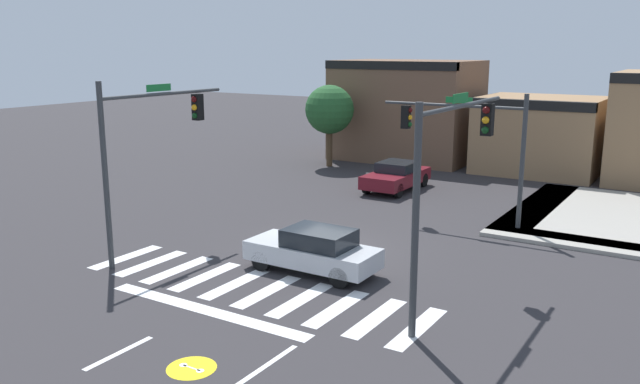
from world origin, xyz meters
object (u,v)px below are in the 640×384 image
at_px(traffic_signal_southwest, 149,135).
at_px(traffic_signal_northeast, 466,134).
at_px(car_maroon, 396,176).
at_px(roadside_tree, 329,110).
at_px(car_silver, 314,250).
at_px(traffic_signal_southeast, 452,159).

bearing_deg(traffic_signal_southwest, traffic_signal_northeast, -39.50).
distance_m(car_maroon, roadside_tree, 7.89).
bearing_deg(car_silver, roadside_tree, -60.20).
relative_size(car_maroon, roadside_tree, 0.90).
bearing_deg(roadside_tree, car_silver, -60.20).
height_order(traffic_signal_southeast, roadside_tree, traffic_signal_southeast).
height_order(traffic_signal_southwest, car_silver, traffic_signal_southwest).
bearing_deg(traffic_signal_southwest, traffic_signal_southeast, -85.56).
bearing_deg(roadside_tree, traffic_signal_southwest, -78.50).
height_order(traffic_signal_northeast, roadside_tree, traffic_signal_northeast).
height_order(traffic_signal_southwest, car_maroon, traffic_signal_southwest).
distance_m(traffic_signal_southeast, traffic_signal_northeast, 8.98).
bearing_deg(traffic_signal_northeast, traffic_signal_southeast, 107.20).
bearing_deg(roadside_tree, traffic_signal_northeast, -35.95).
xyz_separation_m(traffic_signal_southwest, car_silver, (5.80, 1.20, -3.38)).
bearing_deg(traffic_signal_northeast, traffic_signal_southwest, 50.50).
distance_m(car_silver, roadside_tree, 19.04).
bearing_deg(traffic_signal_southeast, car_silver, 85.06).
distance_m(traffic_signal_southeast, roadside_tree, 21.82).
bearing_deg(traffic_signal_northeast, car_maroon, -40.45).
xyz_separation_m(car_maroon, roadside_tree, (-6.31, 3.94, 2.64)).
relative_size(traffic_signal_southwest, car_silver, 1.40).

